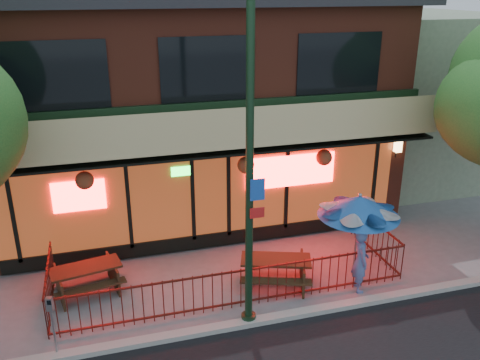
{
  "coord_description": "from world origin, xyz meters",
  "views": [
    {
      "loc": [
        -2.77,
        -9.32,
        6.95
      ],
      "look_at": [
        0.5,
        2.0,
        2.42
      ],
      "focal_mm": 38.0,
      "sensor_mm": 36.0,
      "label": 1
    }
  ],
  "objects_px": {
    "picnic_table_left": "(86,275)",
    "patio_umbrella": "(359,206)",
    "parking_meter_near": "(52,317)",
    "street_light": "(250,190)",
    "picnic_table_right": "(276,268)",
    "pedestrian": "(360,260)"
  },
  "relations": [
    {
      "from": "picnic_table_left",
      "to": "street_light",
      "type": "bearing_deg",
      "value": -33.08
    },
    {
      "from": "patio_umbrella",
      "to": "street_light",
      "type": "bearing_deg",
      "value": -160.61
    },
    {
      "from": "picnic_table_left",
      "to": "picnic_table_right",
      "type": "xyz_separation_m",
      "value": [
        4.47,
        -0.95,
        0.02
      ]
    },
    {
      "from": "picnic_table_left",
      "to": "parking_meter_near",
      "type": "distance_m",
      "value": 2.34
    },
    {
      "from": "picnic_table_left",
      "to": "patio_umbrella",
      "type": "xyz_separation_m",
      "value": [
        6.53,
        -1.11,
        1.49
      ]
    },
    {
      "from": "street_light",
      "to": "picnic_table_left",
      "type": "height_order",
      "value": "street_light"
    },
    {
      "from": "picnic_table_left",
      "to": "patio_umbrella",
      "type": "height_order",
      "value": "patio_umbrella"
    },
    {
      "from": "pedestrian",
      "to": "parking_meter_near",
      "type": "bearing_deg",
      "value": 106.34
    },
    {
      "from": "picnic_table_right",
      "to": "pedestrian",
      "type": "distance_m",
      "value": 2.05
    },
    {
      "from": "street_light",
      "to": "picnic_table_right",
      "type": "relative_size",
      "value": 3.44
    },
    {
      "from": "parking_meter_near",
      "to": "patio_umbrella",
      "type": "bearing_deg",
      "value": 8.77
    },
    {
      "from": "patio_umbrella",
      "to": "pedestrian",
      "type": "relative_size",
      "value": 1.43
    },
    {
      "from": "picnic_table_right",
      "to": "parking_meter_near",
      "type": "relative_size",
      "value": 1.47
    },
    {
      "from": "picnic_table_right",
      "to": "street_light",
      "type": "bearing_deg",
      "value": -130.54
    },
    {
      "from": "picnic_table_left",
      "to": "parking_meter_near",
      "type": "height_order",
      "value": "parking_meter_near"
    },
    {
      "from": "street_light",
      "to": "parking_meter_near",
      "type": "relative_size",
      "value": 5.06
    },
    {
      "from": "patio_umbrella",
      "to": "picnic_table_right",
      "type": "bearing_deg",
      "value": 175.58
    },
    {
      "from": "street_light",
      "to": "parking_meter_near",
      "type": "height_order",
      "value": "street_light"
    },
    {
      "from": "picnic_table_right",
      "to": "parking_meter_near",
      "type": "distance_m",
      "value": 5.26
    },
    {
      "from": "street_light",
      "to": "patio_umbrella",
      "type": "relative_size",
      "value": 3.07
    },
    {
      "from": "picnic_table_left",
      "to": "pedestrian",
      "type": "distance_m",
      "value": 6.58
    },
    {
      "from": "street_light",
      "to": "patio_umbrella",
      "type": "bearing_deg",
      "value": 19.39
    }
  ]
}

